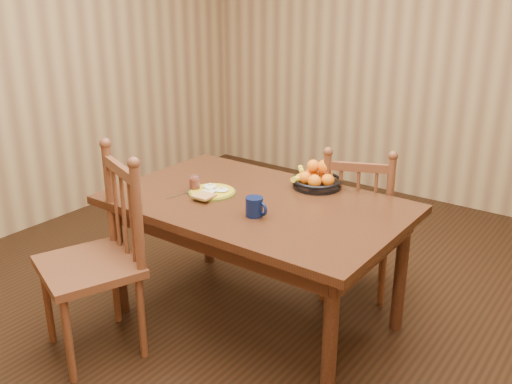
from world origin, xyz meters
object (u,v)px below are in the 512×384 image
Objects in this scene: chair_near at (97,260)px; fruit_bowl at (316,178)px; coffee_mug at (255,207)px; dining_table at (256,215)px; breakfast_plate at (212,192)px; chair_far at (356,225)px.

fruit_bowl is (0.66, 1.08, 0.28)m from chair_near.
chair_near is at bearing -140.68° from coffee_mug.
coffee_mug is (0.12, -0.18, 0.14)m from dining_table.
chair_near is 0.72m from breakfast_plate.
coffee_mug is (0.63, 0.52, 0.28)m from chair_near.
coffee_mug is (0.38, -0.11, 0.04)m from breakfast_plate.
dining_table is 4.94× the size of fruit_bowl.
dining_table is 0.29m from breakfast_plate.
fruit_bowl is (0.03, 0.56, 0.00)m from coffee_mug.
fruit_bowl reaches higher than dining_table.
dining_table is at bearing -111.76° from fruit_bowl.
chair_near is 8.05× the size of coffee_mug.
fruit_bowl is (0.41, 0.45, 0.04)m from breakfast_plate.
chair_far is 2.99× the size of fruit_bowl.
dining_table is 0.87m from chair_near.
chair_far is at bearing 78.81° from chair_near.
chair_near is 0.86m from coffee_mug.
coffee_mug is 0.56m from fruit_bowl.
chair_near reaches higher than breakfast_plate.
chair_near reaches higher than dining_table.
chair_far reaches higher than dining_table.
fruit_bowl is at bearing 47.15° from breakfast_plate.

